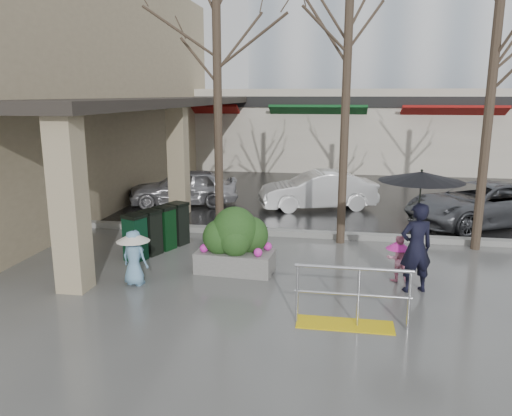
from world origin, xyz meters
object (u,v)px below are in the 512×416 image
(child_pink, at_px, (398,255))
(car_c, at_px, (481,204))
(car_a, at_px, (184,187))
(car_b, at_px, (318,190))
(woman, at_px, (419,214))
(news_boxes, at_px, (158,230))
(tree_midwest, at_px, (349,29))
(planter, at_px, (235,241))
(handrail, at_px, (349,304))
(child_blue, at_px, (134,252))
(tree_west, at_px, (217,39))
(tree_mideast, at_px, (496,44))

(child_pink, xyz_separation_m, car_c, (2.86, 5.04, 0.09))
(car_a, relative_size, car_b, 0.97)
(woman, bearing_deg, news_boxes, -33.88)
(tree_midwest, distance_m, child_pink, 5.46)
(car_b, bearing_deg, child_pink, -0.26)
(woman, xyz_separation_m, planter, (-3.64, 0.51, -0.87))
(handrail, bearing_deg, car_b, 96.24)
(child_blue, distance_m, car_a, 7.40)
(car_a, xyz_separation_m, car_c, (9.37, -1.14, 0.00))
(child_pink, bearing_deg, tree_west, -47.19)
(child_pink, height_order, child_blue, child_blue)
(tree_midwest, xyz_separation_m, woman, (1.42, -3.07, -3.69))
(tree_mideast, bearing_deg, car_a, 157.24)
(child_pink, bearing_deg, child_blue, -4.84)
(car_a, bearing_deg, child_pink, 31.14)
(tree_midwest, relative_size, planter, 4.15)
(tree_west, distance_m, car_b, 6.36)
(child_blue, xyz_separation_m, news_boxes, (-0.31, 2.14, -0.14))
(tree_west, relative_size, tree_midwest, 0.97)
(car_a, bearing_deg, tree_mideast, 51.88)
(tree_west, relative_size, car_b, 1.78)
(child_pink, distance_m, news_boxes, 5.62)
(handrail, relative_size, car_a, 0.51)
(tree_west, distance_m, child_blue, 5.79)
(tree_west, relative_size, tree_mideast, 1.05)
(tree_mideast, bearing_deg, child_pink, -130.16)
(car_a, height_order, car_c, same)
(tree_west, bearing_deg, handrail, -55.01)
(tree_mideast, distance_m, woman, 4.90)
(tree_midwest, bearing_deg, tree_mideast, -0.00)
(child_blue, bearing_deg, child_pink, -154.75)
(planter, height_order, news_boxes, planter)
(tree_mideast, distance_m, car_b, 7.03)
(tree_midwest, height_order, woman, tree_midwest)
(child_blue, distance_m, car_b, 8.18)
(handrail, height_order, news_boxes, news_boxes)
(tree_midwest, xyz_separation_m, tree_mideast, (3.30, -0.00, -0.37))
(planter, bearing_deg, car_a, 116.85)
(car_a, distance_m, car_b, 4.58)
(woman, distance_m, planter, 3.78)
(tree_midwest, xyz_separation_m, news_boxes, (-4.37, -1.51, -4.69))
(child_blue, xyz_separation_m, car_c, (8.07, 6.15, -0.05))
(car_b, relative_size, car_c, 0.84)
(tree_mideast, bearing_deg, handrail, -123.19)
(handrail, distance_m, car_a, 10.08)
(tree_mideast, relative_size, child_pink, 6.81)
(car_a, bearing_deg, woman, 29.93)
(woman, relative_size, news_boxes, 1.23)
(tree_west, height_order, tree_midwest, tree_midwest)
(car_b, bearing_deg, woman, 0.53)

